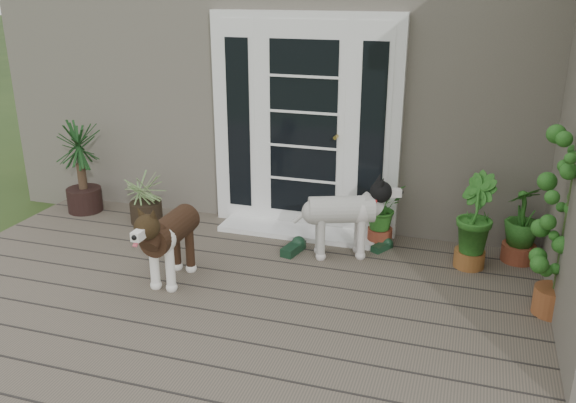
% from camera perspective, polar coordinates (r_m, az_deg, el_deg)
% --- Properties ---
extents(deck, '(6.20, 4.60, 0.12)m').
position_cam_1_polar(deck, '(4.41, -4.20, -13.81)').
color(deck, '#6B5B4C').
rests_on(deck, ground).
extents(house_main, '(7.40, 4.00, 3.10)m').
position_cam_1_polar(house_main, '(7.82, 7.34, 12.80)').
color(house_main, '#665E54').
rests_on(house_main, ground).
extents(door_unit, '(1.90, 0.14, 2.15)m').
position_cam_1_polar(door_unit, '(5.96, 1.57, 7.26)').
color(door_unit, white).
rests_on(door_unit, deck).
extents(door_step, '(1.60, 0.40, 0.05)m').
position_cam_1_polar(door_step, '(6.09, 0.96, -2.82)').
color(door_step, white).
rests_on(door_step, deck).
extents(brindle_dog, '(0.35, 0.81, 0.67)m').
position_cam_1_polar(brindle_dog, '(5.13, -10.98, -3.94)').
color(brindle_dog, '#3C2416').
rests_on(brindle_dog, deck).
extents(white_dog, '(0.87, 0.61, 0.67)m').
position_cam_1_polar(white_dog, '(5.51, 5.05, -1.97)').
color(white_dog, white).
rests_on(white_dog, deck).
extents(spider_plant, '(0.66, 0.66, 0.59)m').
position_cam_1_polar(spider_plant, '(6.46, -13.41, 0.55)').
color(spider_plant, '#A4B670').
rests_on(spider_plant, deck).
extents(yucca, '(0.90, 0.90, 1.03)m').
position_cam_1_polar(yucca, '(6.92, -19.06, 3.18)').
color(yucca, black).
rests_on(yucca, deck).
extents(herb_a, '(0.57, 0.57, 0.52)m').
position_cam_1_polar(herb_a, '(5.84, 8.78, -1.63)').
color(herb_a, '#185317').
rests_on(herb_a, deck).
extents(herb_b, '(0.53, 0.53, 0.64)m').
position_cam_1_polar(herb_b, '(5.52, 17.04, -2.92)').
color(herb_b, '#265618').
rests_on(herb_b, deck).
extents(herb_c, '(0.52, 0.52, 0.57)m').
position_cam_1_polar(herb_c, '(5.80, 21.23, -2.68)').
color(herb_c, '#1D4F16').
rests_on(herb_c, deck).
extents(sapling, '(0.59, 0.59, 1.52)m').
position_cam_1_polar(sapling, '(4.80, 24.85, -1.73)').
color(sapling, '#224F16').
rests_on(sapling, deck).
extents(clog_left, '(0.23, 0.37, 0.10)m').
position_cam_1_polar(clog_left, '(5.66, 0.50, -4.39)').
color(clog_left, black).
rests_on(clog_left, deck).
extents(clog_right, '(0.24, 0.30, 0.08)m').
position_cam_1_polar(clog_right, '(5.79, 8.90, -4.18)').
color(clog_right, '#163822').
rests_on(clog_right, deck).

